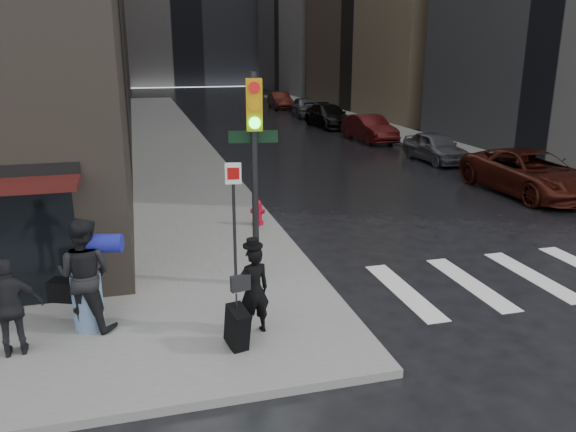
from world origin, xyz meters
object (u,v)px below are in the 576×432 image
parked_car_3 (329,116)px  parked_car_4 (305,107)px  man_overcoat (250,296)px  parked_car_5 (280,100)px  man_greycoat (11,308)px  man_jeans (85,274)px  parked_car_0 (530,173)px  traffic_light (253,153)px  parked_car_1 (435,147)px  parked_car_2 (369,128)px  fire_hydrant (258,213)px

parked_car_3 → parked_car_4: 6.33m
man_overcoat → parked_car_5: man_overcoat is taller
man_overcoat → man_greycoat: bearing=-18.8°
man_jeans → parked_car_0: size_ratio=0.37×
parked_car_4 → traffic_light: bearing=-104.0°
man_greycoat → parked_car_1: 20.57m
man_jeans → parked_car_1: bearing=-114.9°
man_jeans → parked_car_2: 23.75m
man_jeans → parked_car_4: 34.90m
parked_car_1 → parked_car_3: bearing=91.8°
man_overcoat → parked_car_3: bearing=-124.8°
fire_hydrant → parked_car_3: (9.23, 20.49, 0.26)m
traffic_light → parked_car_4: 32.81m
parked_car_0 → parked_car_3: (-0.92, 18.98, -0.03)m
traffic_light → parked_car_4: (10.47, 31.01, -2.25)m
parked_car_1 → parked_car_5: bearing=90.2°
traffic_light → parked_car_4: bearing=80.4°
man_greycoat → traffic_light: traffic_light is taller
man_overcoat → parked_car_3: man_overcoat is taller
man_overcoat → fire_hydrant: size_ratio=2.43×
traffic_light → fire_hydrant: size_ratio=6.01×
man_greycoat → fire_hydrant: size_ratio=2.27×
parked_car_4 → parked_car_1: bearing=-83.8°
traffic_light → parked_car_4: size_ratio=1.03×
man_overcoat → parked_car_1: size_ratio=0.45×
parked_car_4 → man_greycoat: bearing=-109.6°
parked_car_0 → parked_car_4: size_ratio=1.30×
man_jeans → man_greycoat: 1.28m
parked_car_0 → man_jeans: bearing=-155.8°
parked_car_5 → parked_car_1: bearing=-85.5°
man_greycoat → traffic_light: (4.33, 1.71, 2.00)m
parked_car_2 → parked_car_5: parked_car_2 is taller
man_jeans → parked_car_5: (13.36, 38.42, -0.46)m
man_jeans → traffic_light: (3.24, 1.07, 1.79)m
man_greycoat → parked_car_3: man_greycoat is taller
fire_hydrant → man_greycoat: bearing=-131.9°
fire_hydrant → parked_car_0: parked_car_0 is taller
man_overcoat → parked_car_3: size_ratio=0.35×
man_overcoat → parked_car_1: 18.21m
parked_car_3 → parked_car_1: bearing=-89.0°
fire_hydrant → man_jeans: bearing=-128.6°
man_jeans → parked_car_2: man_jeans is taller
parked_car_1 → parked_car_4: size_ratio=0.93×
parked_car_3 → parked_car_0: bearing=-89.7°
fire_hydrant → parked_car_1: (10.00, 7.83, 0.20)m
parked_car_2 → parked_car_5: (-0.28, 18.98, -0.01)m
man_greycoat → parked_car_5: 41.64m
man_jeans → man_greycoat: man_jeans is taller
man_overcoat → parked_car_4: bearing=-121.4°
parked_car_0 → parked_car_3: 19.00m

